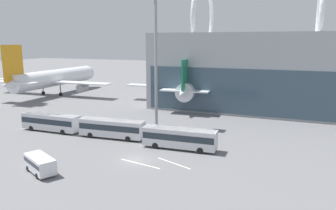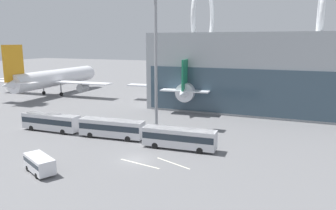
{
  "view_description": "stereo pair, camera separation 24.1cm",
  "coord_description": "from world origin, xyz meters",
  "px_view_note": "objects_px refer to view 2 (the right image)",
  "views": [
    {
      "loc": [
        21.23,
        -39.61,
        16.79
      ],
      "look_at": [
        -3.58,
        20.72,
        4.0
      ],
      "focal_mm": 35.0,
      "sensor_mm": 36.0,
      "label": 1
    },
    {
      "loc": [
        21.45,
        -39.52,
        16.79
      ],
      "look_at": [
        -3.58,
        20.72,
        4.0
      ],
      "focal_mm": 35.0,
      "sensor_mm": 36.0,
      "label": 2
    }
  ],
  "objects_px": {
    "airliner_at_gate_far": "(199,85)",
    "shuttle_bus_1": "(112,127)",
    "service_van_foreground": "(39,163)",
    "floodlight_mast": "(156,45)",
    "shuttle_bus_0": "(51,121)",
    "shuttle_bus_2": "(179,137)",
    "airliner_at_gate_near": "(53,78)"
  },
  "relations": [
    {
      "from": "airliner_at_gate_far",
      "to": "shuttle_bus_1",
      "type": "height_order",
      "value": "airliner_at_gate_far"
    },
    {
      "from": "airliner_at_gate_near",
      "to": "service_van_foreground",
      "type": "height_order",
      "value": "airliner_at_gate_near"
    },
    {
      "from": "service_van_foreground",
      "to": "shuttle_bus_0",
      "type": "bearing_deg",
      "value": 153.98
    },
    {
      "from": "floodlight_mast",
      "to": "service_van_foreground",
      "type": "bearing_deg",
      "value": -97.5
    },
    {
      "from": "airliner_at_gate_far",
      "to": "service_van_foreground",
      "type": "xyz_separation_m",
      "value": [
        -4.31,
        -55.16,
        -3.57
      ]
    },
    {
      "from": "shuttle_bus_1",
      "to": "service_van_foreground",
      "type": "distance_m",
      "value": 16.86
    },
    {
      "from": "shuttle_bus_1",
      "to": "service_van_foreground",
      "type": "height_order",
      "value": "shuttle_bus_1"
    },
    {
      "from": "floodlight_mast",
      "to": "airliner_at_gate_near",
      "type": "bearing_deg",
      "value": 154.27
    },
    {
      "from": "airliner_at_gate_near",
      "to": "shuttle_bus_0",
      "type": "bearing_deg",
      "value": -141.35
    },
    {
      "from": "airliner_at_gate_far",
      "to": "shuttle_bus_2",
      "type": "distance_m",
      "value": 40.48
    },
    {
      "from": "airliner_at_gate_near",
      "to": "shuttle_bus_0",
      "type": "xyz_separation_m",
      "value": [
        29.21,
        -33.92,
        -3.39
      ]
    },
    {
      "from": "shuttle_bus_0",
      "to": "airliner_at_gate_near",
      "type": "bearing_deg",
      "value": 129.43
    },
    {
      "from": "shuttle_bus_0",
      "to": "shuttle_bus_2",
      "type": "bearing_deg",
      "value": -2.35
    },
    {
      "from": "shuttle_bus_1",
      "to": "airliner_at_gate_near",
      "type": "bearing_deg",
      "value": 137.46
    },
    {
      "from": "shuttle_bus_2",
      "to": "airliner_at_gate_near",
      "type": "bearing_deg",
      "value": 144.89
    },
    {
      "from": "airliner_at_gate_far",
      "to": "shuttle_bus_1",
      "type": "distance_m",
      "value": 38.63
    },
    {
      "from": "airliner_at_gate_near",
      "to": "floodlight_mast",
      "type": "relative_size",
      "value": 1.59
    },
    {
      "from": "airliner_at_gate_near",
      "to": "shuttle_bus_2",
      "type": "xyz_separation_m",
      "value": [
        55.27,
        -34.4,
        -3.39
      ]
    },
    {
      "from": "shuttle_bus_0",
      "to": "shuttle_bus_2",
      "type": "height_order",
      "value": "same"
    },
    {
      "from": "shuttle_bus_2",
      "to": "shuttle_bus_1",
      "type": "bearing_deg",
      "value": 172.2
    },
    {
      "from": "shuttle_bus_0",
      "to": "floodlight_mast",
      "type": "distance_m",
      "value": 24.74
    },
    {
      "from": "shuttle_bus_0",
      "to": "service_van_foreground",
      "type": "distance_m",
      "value": 20.67
    },
    {
      "from": "airliner_at_gate_near",
      "to": "shuttle_bus_1",
      "type": "distance_m",
      "value": 53.93
    },
    {
      "from": "service_van_foreground",
      "to": "airliner_at_gate_far",
      "type": "bearing_deg",
      "value": 111.49
    },
    {
      "from": "airliner_at_gate_far",
      "to": "shuttle_bus_2",
      "type": "height_order",
      "value": "airliner_at_gate_far"
    },
    {
      "from": "shuttle_bus_0",
      "to": "airliner_at_gate_far",
      "type": "bearing_deg",
      "value": 65.04
    },
    {
      "from": "service_van_foreground",
      "to": "floodlight_mast",
      "type": "height_order",
      "value": "floodlight_mast"
    },
    {
      "from": "airliner_at_gate_far",
      "to": "floodlight_mast",
      "type": "bearing_deg",
      "value": 174.19
    },
    {
      "from": "airliner_at_gate_near",
      "to": "shuttle_bus_2",
      "type": "bearing_deg",
      "value": -123.97
    },
    {
      "from": "shuttle_bus_0",
      "to": "shuttle_bus_2",
      "type": "xyz_separation_m",
      "value": [
        26.07,
        -0.48,
        0.0
      ]
    },
    {
      "from": "shuttle_bus_1",
      "to": "floodlight_mast",
      "type": "relative_size",
      "value": 0.46
    },
    {
      "from": "airliner_at_gate_far",
      "to": "floodlight_mast",
      "type": "height_order",
      "value": "floodlight_mast"
    }
  ]
}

